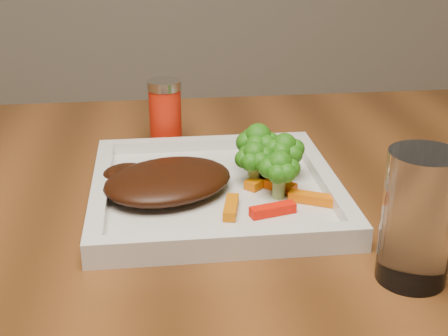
{
  "coord_description": "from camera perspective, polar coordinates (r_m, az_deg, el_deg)",
  "views": [
    {
      "loc": [
        0.19,
        -0.74,
        1.06
      ],
      "look_at": [
        0.26,
        -0.11,
        0.79
      ],
      "focal_mm": 50.0,
      "sensor_mm": 36.0,
      "label": 1
    }
  ],
  "objects": [
    {
      "name": "broccoli_0",
      "position": [
        0.73,
        3.11,
        2.11
      ],
      "size": [
        0.07,
        0.07,
        0.07
      ],
      "primitive_type": null,
      "rotation": [
        0.0,
        0.0,
        0.36
      ],
      "color": "#2D6911",
      "rests_on": "plate"
    },
    {
      "name": "carrot_6",
      "position": [
        0.71,
        3.72,
        -1.0
      ],
      "size": [
        0.05,
        0.05,
        0.01
      ],
      "primitive_type": "cube",
      "rotation": [
        0.0,
        0.0,
        0.75
      ],
      "color": "orange",
      "rests_on": "plate"
    },
    {
      "name": "carrot_1",
      "position": [
        0.67,
        8.11,
        -2.76
      ],
      "size": [
        0.05,
        0.03,
        0.01
      ],
      "primitive_type": "cube",
      "rotation": [
        0.0,
        0.0,
        -0.46
      ],
      "color": "#E56403",
      "rests_on": "plate"
    },
    {
      "name": "carrot_5",
      "position": [
        0.7,
        4.55,
        -1.43
      ],
      "size": [
        0.05,
        0.05,
        0.01
      ],
      "primitive_type": "cube",
      "rotation": [
        0.0,
        0.0,
        -0.78
      ],
      "color": "#F95404",
      "rests_on": "plate"
    },
    {
      "name": "broccoli_3",
      "position": [
        0.7,
        2.78,
        0.78
      ],
      "size": [
        0.06,
        0.06,
        0.06
      ],
      "primitive_type": null,
      "rotation": [
        0.0,
        0.0,
        -0.19
      ],
      "color": "#286911",
      "rests_on": "plate"
    },
    {
      "name": "drinking_glass",
      "position": [
        0.56,
        17.29,
        -4.4
      ],
      "size": [
        0.08,
        0.08,
        0.12
      ],
      "primitive_type": "cylinder",
      "rotation": [
        0.0,
        0.0,
        0.41
      ],
      "color": "white",
      "rests_on": "dining_table"
    },
    {
      "name": "carrot_2",
      "position": [
        0.64,
        0.65,
        -3.6
      ],
      "size": [
        0.02,
        0.05,
        0.01
      ],
      "primitive_type": "cube",
      "rotation": [
        0.0,
        0.0,
        1.35
      ],
      "color": "#CE6503",
      "rests_on": "plate"
    },
    {
      "name": "plate",
      "position": [
        0.7,
        -0.81,
        -2.37
      ],
      "size": [
        0.27,
        0.27,
        0.01
      ],
      "primitive_type": "cube",
      "color": "silver",
      "rests_on": "dining_table"
    },
    {
      "name": "broccoli_2",
      "position": [
        0.67,
        5.09,
        -0.38
      ],
      "size": [
        0.05,
        0.05,
        0.06
      ],
      "primitive_type": null,
      "rotation": [
        0.0,
        0.0,
        0.05
      ],
      "color": "#2F6D12",
      "rests_on": "plate"
    },
    {
      "name": "broccoli_1",
      "position": [
        0.71,
        5.53,
        1.43
      ],
      "size": [
        0.06,
        0.06,
        0.06
      ],
      "primitive_type": null,
      "rotation": [
        0.0,
        0.0,
        0.21
      ],
      "color": "#1E7112",
      "rests_on": "plate"
    },
    {
      "name": "spice_shaker",
      "position": [
        0.84,
        -5.39,
        4.93
      ],
      "size": [
        0.05,
        0.05,
        0.09
      ],
      "primitive_type": "cylinder",
      "rotation": [
        0.0,
        0.0,
        -0.27
      ],
      "color": "red",
      "rests_on": "dining_table"
    },
    {
      "name": "steak",
      "position": [
        0.68,
        -5.13,
        -1.17
      ],
      "size": [
        0.18,
        0.16,
        0.03
      ],
      "primitive_type": "ellipsoid",
      "rotation": [
        0.0,
        0.0,
        0.44
      ],
      "color": "#331407",
      "rests_on": "plate"
    },
    {
      "name": "carrot_0",
      "position": [
        0.64,
        4.48,
        -3.83
      ],
      "size": [
        0.05,
        0.02,
        0.01
      ],
      "primitive_type": "cube",
      "rotation": [
        0.0,
        0.0,
        0.25
      ],
      "color": "red",
      "rests_on": "plate"
    }
  ]
}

